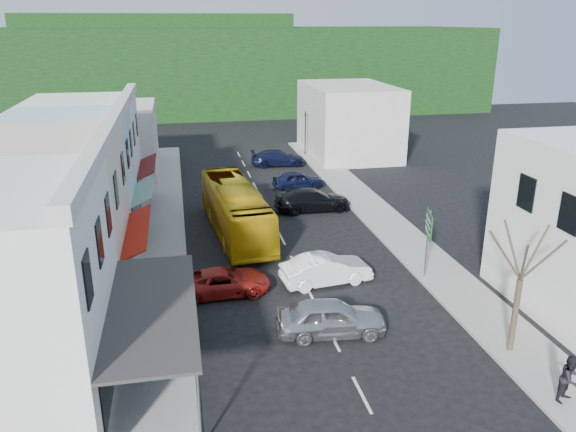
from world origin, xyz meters
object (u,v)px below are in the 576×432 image
at_px(car_white, 326,271).
at_px(pedestrian_right, 570,380).
at_px(traffic_signal, 305,134).
at_px(car_silver, 331,320).
at_px(direction_sign, 427,246).
at_px(bus, 235,210).
at_px(car_red, 223,281).
at_px(street_tree, 520,279).
at_px(pedestrian_left, 139,281).

relative_size(car_white, pedestrian_right, 2.59).
bearing_deg(traffic_signal, car_silver, 101.89).
bearing_deg(direction_sign, bus, 152.44).
distance_m(car_red, street_tree, 13.84).
distance_m(car_white, direction_sign, 5.48).
bearing_deg(car_silver, bus, 16.88).
xyz_separation_m(car_white, car_red, (-5.38, -0.14, 0.00)).
distance_m(car_silver, pedestrian_right, 9.44).
height_order(bus, street_tree, street_tree).
distance_m(pedestrian_left, pedestrian_right, 19.08).
distance_m(bus, pedestrian_left, 10.00).
xyz_separation_m(car_silver, street_tree, (6.94, -2.84, 2.64)).
height_order(car_white, pedestrian_left, pedestrian_left).
bearing_deg(car_white, pedestrian_right, -159.44).
relative_size(direction_sign, traffic_signal, 0.86).
bearing_deg(street_tree, pedestrian_right, -88.00).
bearing_deg(pedestrian_right, direction_sign, 68.97).
xyz_separation_m(bus, car_red, (-1.55, -8.40, -0.85)).
relative_size(car_silver, street_tree, 0.66).
height_order(direction_sign, street_tree, street_tree).
distance_m(car_white, traffic_signal, 29.52).
relative_size(car_white, street_tree, 0.66).
bearing_deg(pedestrian_left, bus, -51.06).
bearing_deg(pedestrian_left, pedestrian_right, -142.70).
distance_m(bus, car_red, 8.58).
bearing_deg(car_silver, car_red, 46.96).
height_order(bus, pedestrian_right, bus).
bearing_deg(pedestrian_left, car_silver, -137.33).
relative_size(car_red, pedestrian_right, 2.71).
bearing_deg(street_tree, car_red, 145.75).
height_order(car_red, traffic_signal, traffic_signal).
bearing_deg(direction_sign, pedestrian_left, -165.80).
xyz_separation_m(bus, car_white, (3.82, -8.26, -0.85)).
bearing_deg(street_tree, car_white, 126.92).
height_order(direction_sign, traffic_signal, traffic_signal).
height_order(bus, car_white, bus).
relative_size(car_white, pedestrian_left, 2.59).
height_order(bus, car_silver, bus).
bearing_deg(pedestrian_right, car_silver, 113.88).
bearing_deg(traffic_signal, direction_sign, 112.52).
distance_m(car_silver, street_tree, 7.95).
height_order(car_silver, pedestrian_right, pedestrian_right).
xyz_separation_m(bus, traffic_signal, (9.34, 20.70, 0.69)).
bearing_deg(pedestrian_right, bus, 92.16).
bearing_deg(car_white, bus, 17.34).
distance_m(car_white, street_tree, 10.09).
bearing_deg(bus, car_silver, -83.31).
bearing_deg(traffic_signal, street_tree, 113.44).
bearing_deg(direction_sign, car_red, -165.77).
xyz_separation_m(bus, street_tree, (9.67, -16.04, 1.79)).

